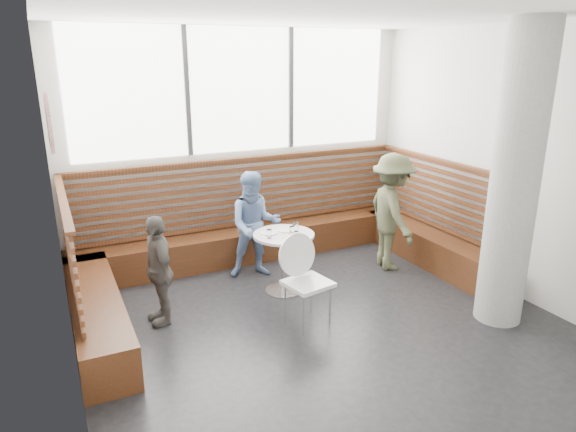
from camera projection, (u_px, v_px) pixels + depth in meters
name	position (u px, v px, depth m)	size (l,w,h in m)	color
room	(331.00, 185.00, 5.08)	(5.00, 5.00, 3.20)	silver
booth	(263.00, 242.00, 6.96)	(5.00, 2.50, 1.44)	#3F200F
concrete_column	(515.00, 179.00, 5.32)	(0.50, 0.50, 3.20)	gray
wall_art	(49.00, 123.00, 4.19)	(0.50, 0.50, 0.03)	white
cafe_table	(284.00, 250.00, 6.27)	(0.75, 0.75, 0.77)	silver
cafe_chair	(305.00, 272.00, 5.55)	(0.48, 0.47, 0.99)	white
adult_man	(392.00, 212.00, 6.94)	(1.04, 0.60, 1.60)	#484D33
child_back	(255.00, 225.00, 6.71)	(0.69, 0.54, 1.42)	#6B89B9
child_left	(159.00, 270.00, 5.55)	(0.72, 0.30, 1.23)	#57534F
plate_near	(269.00, 233.00, 6.22)	(0.21, 0.21, 0.01)	white
plate_far	(286.00, 230.00, 6.31)	(0.20, 0.20, 0.01)	white
glass_left	(269.00, 234.00, 6.05)	(0.06, 0.06, 0.10)	white
glass_mid	(292.00, 230.00, 6.17)	(0.06, 0.06, 0.10)	white
glass_right	(295.00, 226.00, 6.29)	(0.08, 0.08, 0.12)	white
menu_card	(291.00, 238.00, 6.07)	(0.20, 0.14, 0.00)	#A5C64C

